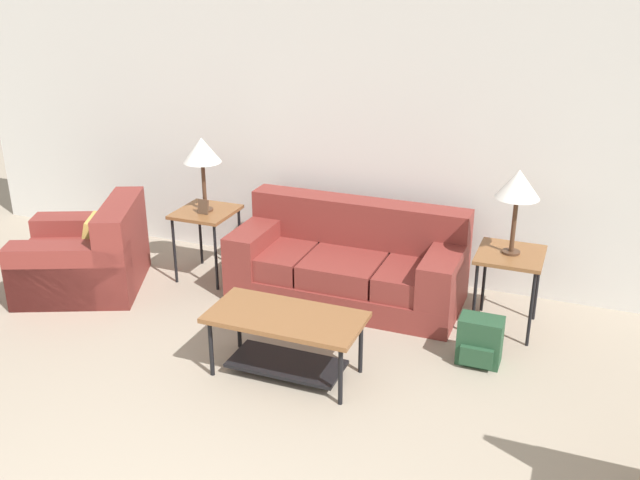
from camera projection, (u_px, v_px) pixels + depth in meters
The scene contains 10 objects.
wall_back at pixel (376, 138), 6.36m from camera, with size 8.74×0.06×2.60m.
couch at pixel (349, 265), 6.22m from camera, with size 1.98×0.87×0.82m.
armchair at pixel (87, 258), 6.40m from camera, with size 1.33×1.31×0.80m.
coffee_table at pixel (286, 331), 5.03m from camera, with size 1.10×0.55×0.47m.
side_table_left at pixel (206, 218), 6.51m from camera, with size 0.51×0.54×0.66m.
side_table_right at pixel (510, 261), 5.59m from camera, with size 0.51×0.54×0.66m.
table_lamp_left at pixel (202, 152), 6.28m from camera, with size 0.34×0.34×0.68m.
table_lamp_right at pixel (518, 186), 5.35m from camera, with size 0.34×0.34×0.68m.
backpack at pixel (480, 341), 5.24m from camera, with size 0.32×0.28×0.36m.
picture_frame at pixel (203, 207), 6.38m from camera, with size 0.10×0.04×0.13m.
Camera 1 is at (1.82, -1.85, 2.83)m, focal length 40.00 mm.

